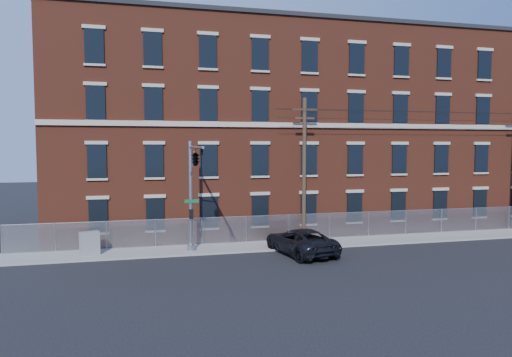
{
  "coord_description": "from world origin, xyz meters",
  "views": [
    {
      "loc": [
        -8.86,
        -24.86,
        6.79
      ],
      "look_at": [
        -1.85,
        4.0,
        4.71
      ],
      "focal_mm": 32.47,
      "sensor_mm": 36.0,
      "label": 1
    }
  ],
  "objects": [
    {
      "name": "utility_cabinet",
      "position": [
        -12.18,
        4.83,
        0.83
      ],
      "size": [
        1.26,
        0.9,
        1.42
      ],
      "primitive_type": "cube",
      "rotation": [
        0.0,
        0.0,
        0.32
      ],
      "color": "gray",
      "rests_on": "sidewalk"
    },
    {
      "name": "mill_building",
      "position": [
        12.0,
        13.93,
        8.15
      ],
      "size": [
        55.3,
        14.32,
        16.3
      ],
      "color": "maroon",
      "rests_on": "ground"
    },
    {
      "name": "traffic_signal_mast",
      "position": [
        -6.0,
        2.18,
        5.39
      ],
      "size": [
        0.9,
        6.75,
        7.0
      ],
      "color": "#9EA0A5",
      "rests_on": "ground"
    },
    {
      "name": "chain_link_fence",
      "position": [
        12.0,
        6.3,
        1.06
      ],
      "size": [
        59.06,
        0.06,
        1.85
      ],
      "color": "#A5A8AD",
      "rests_on": "ground"
    },
    {
      "name": "ground",
      "position": [
        0.0,
        0.0,
        0.0
      ],
      "size": [
        140.0,
        140.0,
        0.0
      ],
      "primitive_type": "plane",
      "color": "black",
      "rests_on": "ground"
    },
    {
      "name": "sidewalk",
      "position": [
        12.0,
        5.0,
        0.06
      ],
      "size": [
        65.0,
        3.0,
        0.12
      ],
      "primitive_type": "cube",
      "color": "gray",
      "rests_on": "ground"
    },
    {
      "name": "utility_pole_near",
      "position": [
        2.0,
        5.6,
        5.34
      ],
      "size": [
        1.8,
        0.28,
        10.0
      ],
      "color": "#403020",
      "rests_on": "ground"
    },
    {
      "name": "pickup_truck",
      "position": [
        0.66,
        2.46,
        0.81
      ],
      "size": [
        3.73,
        6.21,
        1.61
      ],
      "primitive_type": "imported",
      "rotation": [
        0.0,
        0.0,
        3.33
      ],
      "color": "black",
      "rests_on": "ground"
    }
  ]
}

